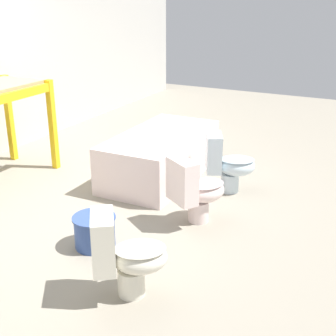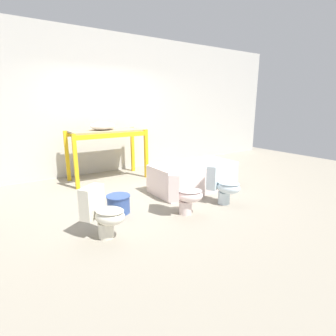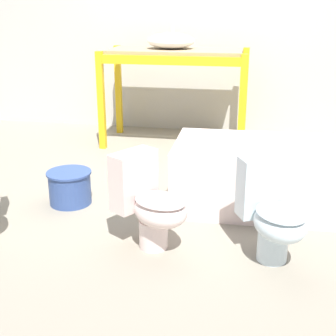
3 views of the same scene
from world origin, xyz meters
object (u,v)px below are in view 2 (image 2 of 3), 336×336
Objects in this scene: toilet_near at (103,213)px; toilet_far at (223,185)px; toilet_extra at (184,193)px; bucket_white at (119,204)px; sink_basin at (103,126)px; bathtub_main at (193,174)px.

toilet_near is 1.00× the size of toilet_far.
bucket_white is (-0.80, 0.57, -0.18)m from toilet_extra.
sink_basin is at bearing 39.71° from toilet_extra.
bucket_white is at bearing 134.36° from toilet_far.
toilet_near is 2.05m from toilet_far.
bucket_white is at bearing 87.12° from toilet_extra.
sink_basin reaches higher than toilet_far.
sink_basin is at bearing 123.97° from bathtub_main.
toilet_near reaches higher than bathtub_main.
bathtub_main is 2.56× the size of toilet_extra.
toilet_near and toilet_extra have the same top height.
toilet_far is 1.75× the size of bucket_white.
toilet_far is at bearing -58.10° from toilet_extra.
toilet_near is at bearing 154.79° from toilet_far.
toilet_near is at bearing 123.79° from toilet_extra.
bathtub_main is 1.18m from toilet_extra.
toilet_extra is at bearing -136.95° from bathtub_main.
sink_basin is 1.45× the size of bucket_white.
toilet_near is 1.75× the size of bucket_white.
sink_basin is 2.84m from toilet_far.
bathtub_main is at bearing -55.19° from sink_basin.
sink_basin is 2.21m from bucket_white.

